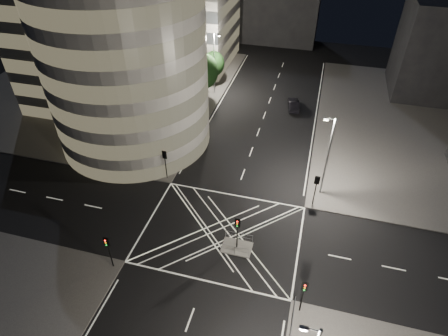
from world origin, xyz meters
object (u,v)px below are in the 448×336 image
(traffic_signal_nl, at_px, (108,247))
(traffic_signal_fr, at_px, (316,185))
(street_lamp_left_near, at_px, (174,118))
(street_lamp_right_far, at_px, (327,155))
(central_island, at_px, (237,247))
(street_lamp_left_far, at_px, (215,62))
(traffic_signal_fl, at_px, (165,160))
(traffic_signal_nr, at_px, (304,291))
(traffic_signal_island, at_px, (237,228))
(sedan, at_px, (293,105))

(traffic_signal_nl, relative_size, traffic_signal_fr, 1.00)
(traffic_signal_fr, height_order, street_lamp_left_near, street_lamp_left_near)
(street_lamp_right_far, bearing_deg, central_island, -125.30)
(street_lamp_left_near, distance_m, street_lamp_left_far, 18.00)
(traffic_signal_fr, bearing_deg, central_island, -129.33)
(traffic_signal_fl, relative_size, traffic_signal_fr, 1.00)
(central_island, height_order, traffic_signal_fr, traffic_signal_fr)
(street_lamp_left_far, bearing_deg, traffic_signal_fl, -88.43)
(central_island, distance_m, traffic_signal_nl, 12.36)
(traffic_signal_nl, xyz_separation_m, traffic_signal_nr, (17.60, 0.00, 0.00))
(central_island, xyz_separation_m, street_lamp_right_far, (7.44, 10.50, 5.47))
(traffic_signal_nl, bearing_deg, street_lamp_right_far, 40.91)
(central_island, bearing_deg, traffic_signal_island, 0.00)
(traffic_signal_nl, bearing_deg, traffic_signal_nr, 0.00)
(central_island, relative_size, traffic_signal_nr, 0.75)
(traffic_signal_fr, bearing_deg, sedan, 102.58)
(traffic_signal_fl, bearing_deg, traffic_signal_nr, -37.69)
(street_lamp_left_far, bearing_deg, central_island, -70.05)
(traffic_signal_fr, relative_size, traffic_signal_nr, 1.00)
(traffic_signal_fr, bearing_deg, street_lamp_right_far, 73.89)
(traffic_signal_island, bearing_deg, traffic_signal_nl, -153.86)
(traffic_signal_fr, xyz_separation_m, traffic_signal_island, (-6.80, -8.30, 0.00))
(traffic_signal_island, bearing_deg, traffic_signal_nr, -37.93)
(traffic_signal_fl, height_order, traffic_signal_nr, same)
(traffic_signal_nr, xyz_separation_m, traffic_signal_island, (-6.80, 5.30, 0.00))
(sedan, bearing_deg, street_lamp_left_far, -18.10)
(central_island, relative_size, street_lamp_left_near, 0.30)
(street_lamp_left_near, height_order, sedan, street_lamp_left_near)
(traffic_signal_fr, bearing_deg, street_lamp_left_far, 128.17)
(traffic_signal_fl, height_order, traffic_signal_island, same)
(traffic_signal_nr, height_order, street_lamp_left_near, street_lamp_left_near)
(traffic_signal_nr, bearing_deg, street_lamp_left_near, 134.13)
(traffic_signal_fl, xyz_separation_m, traffic_signal_nr, (17.60, -13.60, 0.00))
(traffic_signal_nl, relative_size, traffic_signal_island, 1.00)
(traffic_signal_fl, height_order, street_lamp_left_far, street_lamp_left_far)
(traffic_signal_nl, bearing_deg, traffic_signal_island, 26.14)
(street_lamp_right_far, bearing_deg, sedan, 105.74)
(street_lamp_left_near, bearing_deg, traffic_signal_fr, -15.92)
(traffic_signal_fl, height_order, sedan, traffic_signal_fl)
(sedan, bearing_deg, traffic_signal_nl, 59.37)
(traffic_signal_fl, bearing_deg, sedan, 59.08)
(traffic_signal_nl, height_order, street_lamp_left_near, street_lamp_left_near)
(central_island, bearing_deg, street_lamp_right_far, 54.70)
(street_lamp_right_far, bearing_deg, street_lamp_left_near, 170.97)
(street_lamp_left_near, bearing_deg, traffic_signal_nl, -88.06)
(traffic_signal_fl, distance_m, traffic_signal_nr, 22.24)
(traffic_signal_fr, height_order, street_lamp_right_far, street_lamp_right_far)
(street_lamp_left_near, relative_size, street_lamp_right_far, 1.00)
(central_island, distance_m, street_lamp_right_far, 13.98)
(traffic_signal_nl, height_order, sedan, traffic_signal_nl)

